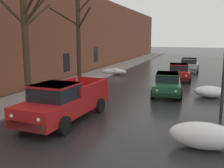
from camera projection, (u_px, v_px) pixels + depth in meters
name	position (u px, v px, depth m)	size (l,w,h in m)	color
left_sidewalk_slab	(84.00, 79.00, 22.36)	(2.97, 80.00, 0.13)	gray
brick_townhouse_facade	(62.00, 32.00, 22.28)	(0.63, 80.00, 8.15)	brown
snow_bank_near_corner_left	(114.00, 71.00, 25.74)	(2.60, 0.98, 0.68)	white
snow_bank_near_corner_right	(204.00, 137.00, 8.52)	(2.24, 1.00, 0.89)	white
snow_bank_along_right_kerb	(94.00, 80.00, 21.00)	(2.04, 1.43, 0.50)	white
snow_bank_far_right_pile	(210.00, 92.00, 15.96)	(1.91, 1.40, 0.69)	white
bare_tree_second_along_sidewalk	(27.00, 44.00, 12.73)	(2.44, 3.40, 5.98)	#423323
bare_tree_mid_block	(78.00, 37.00, 18.06)	(2.68, 2.07, 6.90)	#382B1E
pickup_truck_red_approaching_near_lane	(64.00, 101.00, 11.36)	(2.31, 5.45, 1.76)	red
sedan_green_parked_kerbside_close	(167.00, 84.00, 16.45)	(2.12, 4.10, 1.42)	#1E5633
sedan_red_parked_kerbside_mid	(179.00, 72.00, 22.15)	(2.23, 4.01, 1.42)	red
sedan_silver_parked_far_down_block	(189.00, 65.00, 27.93)	(2.04, 3.99, 1.42)	#B7B7BC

